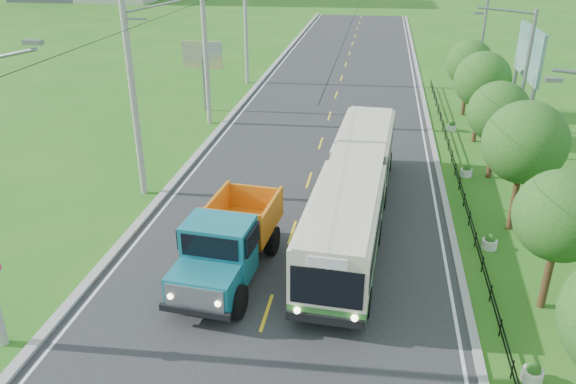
% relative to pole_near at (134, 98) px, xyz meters
% --- Properties ---
extents(ground, '(240.00, 240.00, 0.00)m').
position_rel_pole_near_xyz_m(ground, '(8.26, -9.00, -5.09)').
color(ground, '#236919').
rests_on(ground, ground).
extents(road, '(14.00, 120.00, 0.02)m').
position_rel_pole_near_xyz_m(road, '(8.26, 11.00, -5.08)').
color(road, '#28282B').
rests_on(road, ground).
extents(curb_left, '(0.40, 120.00, 0.15)m').
position_rel_pole_near_xyz_m(curb_left, '(1.06, 11.00, -5.02)').
color(curb_left, '#9E9E99').
rests_on(curb_left, ground).
extents(curb_right, '(0.30, 120.00, 0.10)m').
position_rel_pole_near_xyz_m(curb_right, '(15.41, 11.00, -5.04)').
color(curb_right, '#9E9E99').
rests_on(curb_right, ground).
extents(edge_line_left, '(0.12, 120.00, 0.00)m').
position_rel_pole_near_xyz_m(edge_line_left, '(1.61, 11.00, -5.07)').
color(edge_line_left, silver).
rests_on(edge_line_left, road).
extents(edge_line_right, '(0.12, 120.00, 0.00)m').
position_rel_pole_near_xyz_m(edge_line_right, '(14.91, 11.00, -5.07)').
color(edge_line_right, silver).
rests_on(edge_line_right, road).
extents(centre_dash, '(0.12, 2.20, 0.00)m').
position_rel_pole_near_xyz_m(centre_dash, '(8.26, -9.00, -5.07)').
color(centre_dash, yellow).
rests_on(centre_dash, road).
extents(railing_right, '(0.04, 40.00, 0.60)m').
position_rel_pole_near_xyz_m(railing_right, '(16.26, 5.00, -4.79)').
color(railing_right, black).
rests_on(railing_right, ground).
extents(pole_near, '(3.51, 0.32, 10.00)m').
position_rel_pole_near_xyz_m(pole_near, '(0.00, 0.00, 0.00)').
color(pole_near, gray).
rests_on(pole_near, ground).
extents(pole_mid, '(3.51, 0.32, 10.00)m').
position_rel_pole_near_xyz_m(pole_mid, '(0.00, 12.00, 0.00)').
color(pole_mid, gray).
rests_on(pole_mid, ground).
extents(pole_far, '(3.51, 0.32, 10.00)m').
position_rel_pole_near_xyz_m(pole_far, '(0.00, 24.00, 0.00)').
color(pole_far, gray).
rests_on(pole_far, ground).
extents(tree_second, '(3.18, 3.26, 5.30)m').
position_rel_pole_near_xyz_m(tree_second, '(18.12, -6.86, -1.57)').
color(tree_second, '#382314').
rests_on(tree_second, ground).
extents(tree_third, '(3.60, 3.62, 6.00)m').
position_rel_pole_near_xyz_m(tree_third, '(18.12, -0.86, -1.11)').
color(tree_third, '#382314').
rests_on(tree_third, ground).
extents(tree_fourth, '(3.24, 3.31, 5.40)m').
position_rel_pole_near_xyz_m(tree_fourth, '(18.12, 5.14, -1.51)').
color(tree_fourth, '#382314').
rests_on(tree_fourth, ground).
extents(tree_fifth, '(3.48, 3.52, 5.80)m').
position_rel_pole_near_xyz_m(tree_fifth, '(18.12, 11.14, -1.24)').
color(tree_fifth, '#382314').
rests_on(tree_fifth, ground).
extents(tree_back, '(3.30, 3.36, 5.50)m').
position_rel_pole_near_xyz_m(tree_back, '(18.12, 17.14, -1.44)').
color(tree_back, '#382314').
rests_on(tree_back, ground).
extents(streetlight_mid, '(3.02, 0.20, 9.07)m').
position_rel_pole_near_xyz_m(streetlight_mid, '(18.90, 5.00, -0.19)').
color(streetlight_mid, slate).
rests_on(streetlight_mid, ground).
extents(streetlight_far, '(3.02, 0.20, 9.07)m').
position_rel_pole_near_xyz_m(streetlight_far, '(18.90, 19.00, -0.19)').
color(streetlight_far, slate).
rests_on(streetlight_far, ground).
extents(planter_front, '(0.64, 0.64, 0.67)m').
position_rel_pole_near_xyz_m(planter_front, '(16.86, -11.00, -4.81)').
color(planter_front, silver).
rests_on(planter_front, ground).
extents(planter_near, '(0.64, 0.64, 0.67)m').
position_rel_pole_near_xyz_m(planter_near, '(16.86, -3.00, -4.81)').
color(planter_near, silver).
rests_on(planter_near, ground).
extents(planter_mid, '(0.64, 0.64, 0.67)m').
position_rel_pole_near_xyz_m(planter_mid, '(16.86, 5.00, -4.81)').
color(planter_mid, silver).
rests_on(planter_mid, ground).
extents(planter_far, '(0.64, 0.64, 0.67)m').
position_rel_pole_near_xyz_m(planter_far, '(16.86, 13.00, -4.81)').
color(planter_far, silver).
rests_on(planter_far, ground).
extents(billboard_left, '(3.00, 0.20, 5.20)m').
position_rel_pole_near_xyz_m(billboard_left, '(-1.24, 15.00, -1.23)').
color(billboard_left, slate).
rests_on(billboard_left, ground).
extents(billboard_right, '(0.24, 6.00, 7.30)m').
position_rel_pole_near_xyz_m(billboard_right, '(20.56, 11.00, 0.25)').
color(billboard_right, slate).
rests_on(billboard_right, ground).
extents(bus, '(3.61, 16.68, 3.19)m').
position_rel_pole_near_xyz_m(bus, '(10.93, -1.75, -3.17)').
color(bus, '#2F6E2C').
rests_on(bus, ground).
extents(dump_truck, '(3.21, 7.08, 2.89)m').
position_rel_pole_near_xyz_m(dump_truck, '(6.35, -6.85, -3.46)').
color(dump_truck, '#157083').
rests_on(dump_truck, ground).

